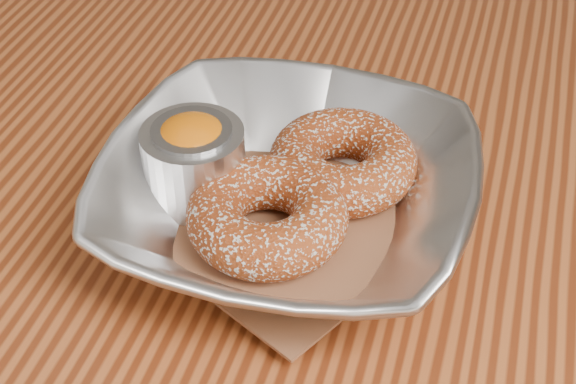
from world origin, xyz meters
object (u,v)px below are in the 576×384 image
(donut_back, at_px, (343,161))
(ramekin, at_px, (194,159))
(serving_bowl, at_px, (288,198))
(table, at_px, (257,248))
(donut_front, at_px, (267,216))

(donut_back, xyz_separation_m, ramekin, (-0.08, -0.03, 0.01))
(serving_bowl, relative_size, donut_back, 2.39)
(table, xyz_separation_m, serving_bowl, (0.05, -0.08, 0.12))
(donut_front, bearing_deg, donut_back, 64.17)
(table, distance_m, donut_back, 0.15)
(table, distance_m, ramekin, 0.15)
(serving_bowl, bearing_deg, table, 120.57)
(donut_front, bearing_deg, ramekin, 154.34)
(serving_bowl, distance_m, ramekin, 0.06)
(serving_bowl, relative_size, donut_front, 2.34)
(table, height_order, donut_back, donut_back)
(table, xyz_separation_m, donut_front, (0.04, -0.10, 0.12))
(serving_bowl, distance_m, donut_back, 0.05)
(donut_back, xyz_separation_m, donut_front, (-0.03, -0.06, 0.00))
(donut_back, bearing_deg, serving_bowl, -117.84)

